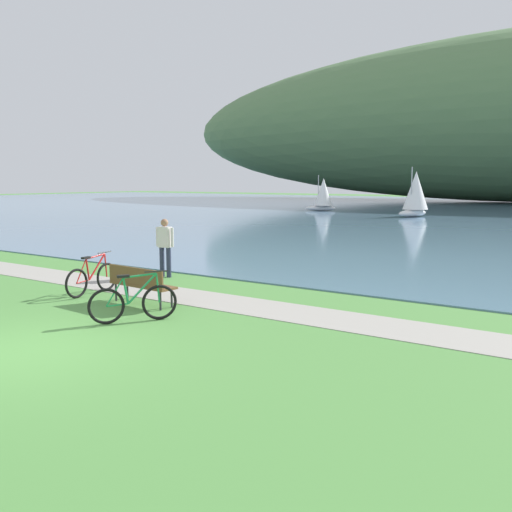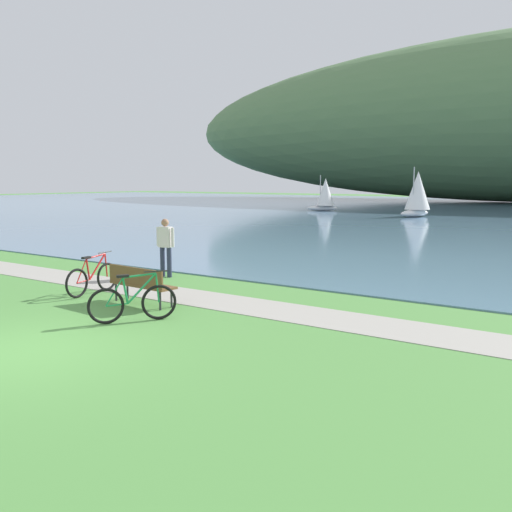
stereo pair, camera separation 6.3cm
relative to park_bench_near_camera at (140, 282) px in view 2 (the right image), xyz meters
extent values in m
plane|color=#518E42|center=(0.96, -3.56, -0.52)|extent=(200.00, 200.00, 0.00)
cube|color=#A39E93|center=(0.96, 1.27, -0.52)|extent=(60.00, 1.50, 0.01)
cube|color=brown|center=(0.01, 0.08, -0.07)|extent=(1.83, 0.60, 0.05)
cube|color=brown|center=(-0.01, -0.13, 0.15)|extent=(1.80, 0.16, 0.40)
cylinder|color=#2D2D33|center=(-0.75, 0.30, -0.30)|extent=(0.05, 0.05, 0.45)
cylinder|color=#2D2D33|center=(0.78, 0.19, -0.30)|extent=(0.05, 0.05, 0.45)
cylinder|color=#2D2D33|center=(-0.77, -0.04, -0.30)|extent=(0.05, 0.05, 0.45)
cylinder|color=#2D2D33|center=(0.76, -0.14, -0.30)|extent=(0.05, 0.05, 0.45)
torus|color=black|center=(-1.92, 0.69, -0.16)|extent=(0.15, 0.72, 0.72)
torus|color=black|center=(-1.79, -0.35, -0.16)|extent=(0.15, 0.72, 0.72)
cylinder|color=red|center=(-1.88, 0.36, 0.15)|extent=(0.12, 0.61, 0.61)
cylinder|color=red|center=(-1.87, 0.32, 0.41)|extent=(0.12, 0.66, 0.09)
cylinder|color=red|center=(-1.84, 0.03, 0.12)|extent=(0.06, 0.13, 0.54)
cylinder|color=red|center=(-1.82, -0.14, -0.15)|extent=(0.08, 0.43, 0.05)
cylinder|color=red|center=(-1.81, -0.18, 0.11)|extent=(0.07, 0.37, 0.56)
cylinder|color=red|center=(-1.92, 0.67, 0.14)|extent=(0.05, 0.09, 0.60)
cube|color=black|center=(-1.83, -0.01, 0.42)|extent=(0.13, 0.25, 0.05)
cylinder|color=black|center=(-1.91, 0.64, 0.48)|extent=(0.08, 0.48, 0.02)
torus|color=black|center=(1.31, -0.74, -0.16)|extent=(0.47, 0.62, 0.72)
torus|color=black|center=(0.71, -1.60, -0.16)|extent=(0.47, 0.62, 0.72)
cylinder|color=#1E8C4C|center=(1.12, -1.02, 0.15)|extent=(0.39, 0.52, 0.61)
cylinder|color=#1E8C4C|center=(1.10, -1.05, 0.41)|extent=(0.41, 0.56, 0.09)
cylinder|color=#1E8C4C|center=(0.93, -1.29, 0.12)|extent=(0.11, 0.13, 0.54)
cylinder|color=#1E8C4C|center=(0.83, -1.43, -0.15)|extent=(0.27, 0.37, 0.05)
cylinder|color=#1E8C4C|center=(0.81, -1.46, 0.11)|extent=(0.24, 0.32, 0.56)
cylinder|color=#1E8C4C|center=(1.30, -0.76, 0.14)|extent=(0.08, 0.09, 0.60)
cube|color=black|center=(0.91, -1.32, 0.42)|extent=(0.22, 0.25, 0.05)
cylinder|color=black|center=(1.29, -0.79, 0.48)|extent=(0.30, 0.41, 0.02)
cylinder|color=#282D47|center=(-2.19, 3.01, -0.08)|extent=(0.14, 0.14, 0.88)
cylinder|color=#282D47|center=(-1.95, 3.04, -0.08)|extent=(0.14, 0.14, 0.88)
cube|color=silver|center=(-2.07, 3.02, 0.66)|extent=(0.41, 0.27, 0.60)
sphere|color=#9E7051|center=(-2.07, 3.02, 1.08)|extent=(0.22, 0.22, 0.22)
cylinder|color=silver|center=(-2.33, 2.99, 0.66)|extent=(0.09, 0.09, 0.56)
cylinder|color=silver|center=(-1.81, 3.06, 0.66)|extent=(0.09, 0.09, 0.56)
ellipsoid|color=white|center=(-4.68, 33.02, -0.20)|extent=(1.83, 3.34, 0.56)
cylinder|color=#B2B2B2|center=(-4.75, 32.78, 1.69)|extent=(0.08, 0.08, 3.22)
cone|color=white|center=(-4.59, 33.31, 1.53)|extent=(2.39, 2.39, 2.90)
ellipsoid|color=white|center=(-14.48, 36.67, -0.24)|extent=(2.73, 2.18, 0.48)
cylinder|color=#B2B2B2|center=(-14.66, 36.55, 1.38)|extent=(0.07, 0.07, 2.76)
cone|color=white|center=(-14.26, 36.81, 1.25)|extent=(2.28, 2.28, 2.49)
camera|label=1|loc=(9.10, -8.74, 2.30)|focal=38.78mm
camera|label=2|loc=(9.15, -8.71, 2.30)|focal=38.78mm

